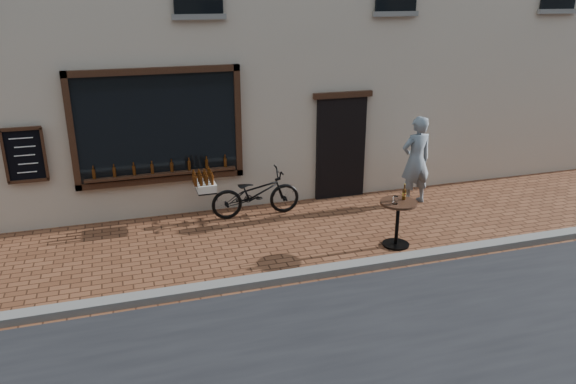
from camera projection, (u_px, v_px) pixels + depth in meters
name	position (u px, v px, depth m)	size (l,w,h in m)	color
ground	(310.00, 283.00, 8.80)	(90.00, 90.00, 0.00)	brown
kerb	(306.00, 274.00, 8.96)	(90.00, 0.25, 0.12)	slate
cargo_bicycle	(254.00, 193.00, 11.23)	(2.14, 0.63, 1.01)	black
bistro_table	(398.00, 214.00, 9.88)	(0.65, 0.65, 1.12)	black
pedestrian	(416.00, 160.00, 11.77)	(0.69, 0.45, 1.88)	slate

